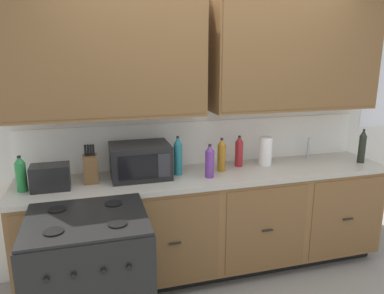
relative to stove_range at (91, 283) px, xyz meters
name	(u,v)px	position (x,y,z in m)	size (l,w,h in m)	color
ground_plane	(221,289)	(1.04, 0.33, -0.47)	(8.00, 8.00, 0.00)	gray
wall_unit	(205,83)	(1.04, 0.83, 1.22)	(4.39, 0.40, 2.59)	silver
counter_run	(211,222)	(1.04, 0.63, 0.01)	(3.22, 0.64, 0.94)	black
stove_range	(91,283)	(0.00, 0.00, 0.00)	(0.76, 0.68, 0.95)	black
microwave	(140,161)	(0.44, 0.69, 0.60)	(0.48, 0.37, 0.28)	black
toaster	(50,177)	(-0.25, 0.59, 0.56)	(0.28, 0.18, 0.19)	black
knife_block	(91,168)	(0.05, 0.67, 0.58)	(0.11, 0.14, 0.31)	brown
sink_faucet	(308,147)	(2.12, 0.84, 0.56)	(0.02, 0.02, 0.20)	#B2B5BA
paper_towel_roll	(266,151)	(1.59, 0.73, 0.59)	(0.12, 0.12, 0.26)	white
bottle_dark	(362,146)	(2.49, 0.55, 0.62)	(0.07, 0.07, 0.32)	black
bottle_red	(239,151)	(1.34, 0.75, 0.60)	(0.07, 0.07, 0.28)	maroon
bottle_teal	(178,156)	(0.76, 0.67, 0.63)	(0.07, 0.07, 0.33)	#1E707A
bottle_amber	(222,155)	(1.14, 0.66, 0.61)	(0.07, 0.07, 0.29)	#9E6619
bottle_violet	(210,161)	(0.99, 0.53, 0.60)	(0.07, 0.07, 0.28)	#663384
bottle_green	(21,174)	(-0.45, 0.61, 0.60)	(0.08, 0.08, 0.27)	#237A38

